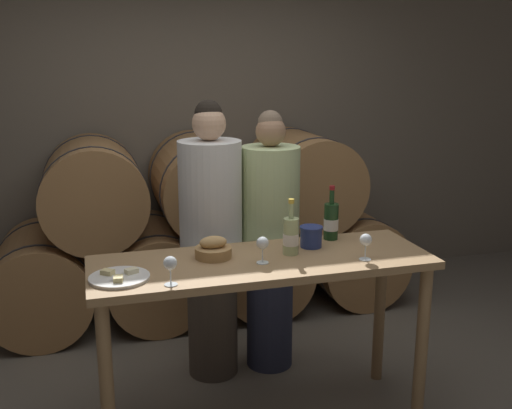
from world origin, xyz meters
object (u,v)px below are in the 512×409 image
at_px(tasting_table, 262,285).
at_px(wine_glass_left, 263,244).
at_px(wine_glass_center, 366,241).
at_px(wine_bottle_white, 291,236).
at_px(wine_glass_far_left, 170,264).
at_px(wine_bottle_red, 331,221).
at_px(blue_crock, 311,236).
at_px(person_left, 211,242).
at_px(person_right, 270,242).
at_px(bread_basket, 213,249).
at_px(cheese_plate, 119,277).

height_order(tasting_table, wine_glass_left, wine_glass_left).
bearing_deg(wine_glass_left, wine_glass_center, -10.54).
height_order(wine_bottle_white, wine_glass_far_left, wine_bottle_white).
xyz_separation_m(wine_bottle_red, wine_bottle_white, (-0.30, -0.18, -0.01)).
bearing_deg(wine_bottle_red, wine_bottle_white, -148.53).
bearing_deg(blue_crock, person_left, 133.25).
xyz_separation_m(person_right, wine_bottle_white, (-0.06, -0.55, 0.21)).
bearing_deg(person_left, bread_basket, -100.46).
bearing_deg(person_left, tasting_table, -76.47).
xyz_separation_m(tasting_table, blue_crock, (0.30, 0.11, 0.20)).
bearing_deg(cheese_plate, blue_crock, 11.29).
relative_size(person_left, wine_glass_far_left, 12.43).
bearing_deg(wine_bottle_white, wine_bottle_red, 31.47).
bearing_deg(bread_basket, wine_glass_center, -18.68).
bearing_deg(person_left, wine_bottle_white, -61.42).
height_order(wine_bottle_white, blue_crock, wine_bottle_white).
distance_m(person_left, blue_crock, 0.66).
distance_m(blue_crock, bread_basket, 0.53).
distance_m(bread_basket, wine_glass_left, 0.26).
bearing_deg(person_right, cheese_plate, -144.13).
relative_size(tasting_table, cheese_plate, 6.19).
height_order(blue_crock, wine_glass_left, wine_glass_left).
xyz_separation_m(wine_glass_far_left, wine_glass_center, (0.97, 0.07, 0.00)).
bearing_deg(wine_bottle_white, wine_glass_left, -152.41).
bearing_deg(wine_bottle_white, wine_glass_center, -29.81).
distance_m(wine_bottle_white, wine_glass_far_left, 0.70).
distance_m(bread_basket, cheese_plate, 0.50).
xyz_separation_m(cheese_plate, wine_glass_left, (0.68, 0.03, 0.09)).
bearing_deg(wine_glass_far_left, wine_bottle_white, 21.70).
xyz_separation_m(person_left, wine_glass_center, (0.62, -0.73, 0.17)).
relative_size(wine_bottle_red, wine_glass_far_left, 2.25).
bearing_deg(cheese_plate, wine_bottle_red, 14.58).
xyz_separation_m(bread_basket, wine_glass_center, (0.71, -0.24, 0.05)).
bearing_deg(wine_glass_center, wine_bottle_white, 150.19).
bearing_deg(wine_bottle_red, wine_glass_left, -149.95).
bearing_deg(tasting_table, person_right, 69.10).
bearing_deg(wine_glass_left, wine_bottle_white, 27.59).
xyz_separation_m(wine_bottle_red, wine_glass_center, (0.03, -0.37, -0.01)).
xyz_separation_m(blue_crock, wine_glass_center, (0.18, -0.27, 0.03)).
relative_size(wine_bottle_white, bread_basket, 1.56).
xyz_separation_m(wine_glass_far_left, wine_glass_left, (0.47, 0.17, 0.00)).
distance_m(person_right, cheese_plate, 1.15).
height_order(person_right, wine_bottle_white, person_right).
distance_m(wine_bottle_red, wine_glass_center, 0.37).
bearing_deg(cheese_plate, wine_bottle_white, 7.92).
bearing_deg(tasting_table, blue_crock, 20.48).
bearing_deg(person_right, bread_basket, -132.53).
bearing_deg(blue_crock, tasting_table, -159.52).
relative_size(person_left, wine_bottle_white, 5.76).
xyz_separation_m(wine_glass_left, wine_glass_center, (0.50, -0.09, 0.00)).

